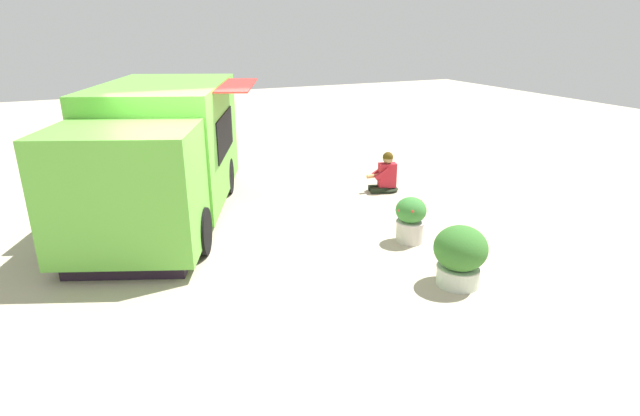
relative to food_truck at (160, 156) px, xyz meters
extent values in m
plane|color=#BCAC93|center=(0.43, -1.73, -1.17)|extent=(40.00, 40.00, 0.00)
cube|color=#65BE3F|center=(0.25, 0.65, 0.14)|extent=(3.44, 4.27, 2.21)
cube|color=#65BE3F|center=(-0.72, -1.81, -0.03)|extent=(2.57, 2.27, 1.87)
cube|color=black|center=(-1.01, -2.53, 0.30)|extent=(1.66, 0.69, 0.71)
cube|color=black|center=(1.30, 0.24, 0.27)|extent=(0.78, 1.90, 0.77)
cube|color=red|center=(1.57, 0.13, 1.20)|extent=(1.38, 2.29, 0.03)
cube|color=#261A28|center=(-0.04, -0.09, -1.07)|extent=(3.51, 5.33, 0.21)
cylinder|color=black|center=(-1.58, -1.24, -0.79)|extent=(0.49, 0.79, 0.76)
cylinder|color=black|center=(0.28, -1.98, -0.79)|extent=(0.49, 0.79, 0.76)
cylinder|color=black|center=(-0.43, 1.64, -0.79)|extent=(0.49, 0.79, 0.76)
cylinder|color=black|center=(1.43, 0.89, -0.79)|extent=(0.49, 0.79, 0.76)
ellipsoid|color=black|center=(4.66, -0.41, -1.12)|extent=(0.62, 0.56, 0.10)
cube|color=black|center=(4.49, -0.26, -1.11)|extent=(0.38, 0.20, 0.11)
cube|color=black|center=(4.44, -0.46, -1.11)|extent=(0.38, 0.20, 0.11)
cube|color=red|center=(4.66, -0.41, -0.81)|extent=(0.42, 0.31, 0.53)
sphere|color=#A38153|center=(4.66, -0.41, -0.43)|extent=(0.22, 0.22, 0.22)
sphere|color=#4C390E|center=(4.66, -0.41, -0.41)|extent=(0.23, 0.23, 0.23)
cube|color=red|center=(4.55, -0.27, -0.73)|extent=(0.36, 0.18, 0.28)
cube|color=red|center=(4.49, -0.48, -0.73)|extent=(0.36, 0.18, 0.28)
cylinder|color=tan|center=(4.36, -0.33, -0.81)|extent=(0.31, 0.09, 0.08)
cube|color=#D64236|center=(4.36, -0.33, -0.80)|extent=(0.26, 0.05, 0.02)
cylinder|color=beige|center=(3.58, -2.94, -0.99)|extent=(0.45, 0.45, 0.37)
torus|color=beige|center=(3.58, -2.94, -0.82)|extent=(0.48, 0.48, 0.04)
ellipsoid|color=#3C8237|center=(3.58, -2.94, -0.61)|extent=(0.51, 0.51, 0.44)
sphere|color=red|center=(3.48, -3.12, -0.55)|extent=(0.09, 0.09, 0.09)
sphere|color=red|center=(3.74, -2.96, -0.48)|extent=(0.08, 0.08, 0.08)
sphere|color=#E93041|center=(3.36, -2.94, -0.58)|extent=(0.09, 0.09, 0.09)
sphere|color=#DE2D3E|center=(3.45, -3.04, -0.48)|extent=(0.06, 0.06, 0.06)
sphere|color=red|center=(3.43, -2.83, -0.51)|extent=(0.06, 0.06, 0.06)
sphere|color=red|center=(3.59, -2.73, -0.54)|extent=(0.09, 0.09, 0.09)
cylinder|color=beige|center=(3.37, -4.49, -1.03)|extent=(0.60, 0.60, 0.28)
torus|color=beige|center=(3.37, -4.49, -0.91)|extent=(0.62, 0.62, 0.04)
ellipsoid|color=#39762C|center=(3.37, -4.49, -0.61)|extent=(0.74, 0.74, 0.63)
sphere|color=#9A46A0|center=(3.58, -4.57, -0.42)|extent=(0.08, 0.08, 0.08)
sphere|color=purple|center=(3.11, -4.64, -0.51)|extent=(0.08, 0.08, 0.08)
sphere|color=purple|center=(3.36, -4.19, -0.53)|extent=(0.08, 0.08, 0.08)
sphere|color=#9C4AA7|center=(3.52, -4.75, -0.54)|extent=(0.07, 0.07, 0.07)
sphere|color=#9F499D|center=(3.17, -4.26, -0.54)|extent=(0.09, 0.09, 0.09)
camera|label=1|loc=(-1.04, -9.58, 2.33)|focal=28.67mm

